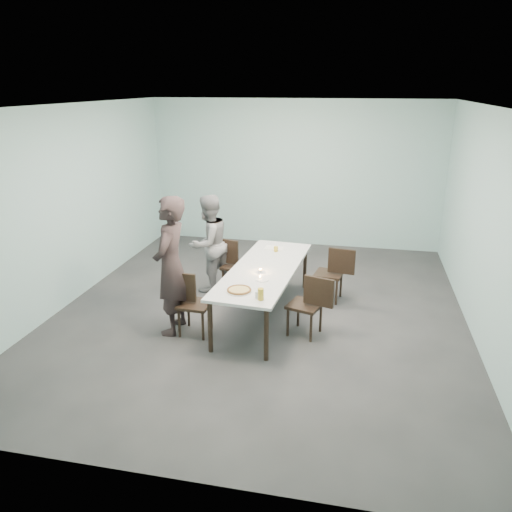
% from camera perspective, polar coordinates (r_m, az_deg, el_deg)
% --- Properties ---
extents(ground, '(7.00, 7.00, 0.00)m').
position_cam_1_polar(ground, '(7.63, 0.53, -6.29)').
color(ground, '#333335').
rests_on(ground, ground).
extents(room_shell, '(6.02, 7.02, 3.01)m').
position_cam_1_polar(room_shell, '(7.01, 0.58, 8.84)').
color(room_shell, '#A5CFD0').
rests_on(room_shell, ground).
extents(table, '(1.10, 2.66, 0.75)m').
position_cam_1_polar(table, '(7.23, 0.93, -1.82)').
color(table, white).
rests_on(table, ground).
extents(chair_near_left, '(0.62, 0.44, 0.87)m').
position_cam_1_polar(chair_near_left, '(6.87, -7.65, -4.89)').
color(chair_near_left, black).
rests_on(chair_near_left, ground).
extents(chair_far_left, '(0.65, 0.51, 0.87)m').
position_cam_1_polar(chair_far_left, '(8.20, -2.69, -0.66)').
color(chair_far_left, black).
rests_on(chair_far_left, ground).
extents(chair_near_right, '(0.65, 0.52, 0.87)m').
position_cam_1_polar(chair_near_right, '(6.77, 6.25, -5.20)').
color(chair_near_right, black).
rests_on(chair_near_right, ground).
extents(chair_far_right, '(0.64, 0.48, 0.87)m').
position_cam_1_polar(chair_far_right, '(7.92, 8.91, -1.64)').
color(chair_far_right, black).
rests_on(chair_far_right, ground).
extents(diner_near, '(0.47, 0.71, 1.91)m').
position_cam_1_polar(diner_near, '(6.79, -9.71, -1.13)').
color(diner_near, black).
rests_on(diner_near, ground).
extents(diner_far, '(0.90, 0.97, 1.61)m').
position_cam_1_polar(diner_far, '(8.18, -5.43, 1.44)').
color(diner_far, gray).
rests_on(diner_far, ground).
extents(pizza, '(0.34, 0.34, 0.04)m').
position_cam_1_polar(pizza, '(6.41, -1.94, -3.92)').
color(pizza, white).
rests_on(pizza, table).
extents(side_plate, '(0.18, 0.18, 0.01)m').
position_cam_1_polar(side_plate, '(6.77, 0.71, -2.73)').
color(side_plate, white).
rests_on(side_plate, table).
extents(beer_glass, '(0.08, 0.08, 0.15)m').
position_cam_1_polar(beer_glass, '(6.15, 0.54, -4.38)').
color(beer_glass, gold).
rests_on(beer_glass, table).
extents(water_tumbler, '(0.08, 0.08, 0.09)m').
position_cam_1_polar(water_tumbler, '(6.21, 0.25, -4.41)').
color(water_tumbler, silver).
rests_on(water_tumbler, table).
extents(tealight, '(0.06, 0.06, 0.05)m').
position_cam_1_polar(tealight, '(7.04, 0.50, -1.71)').
color(tealight, silver).
rests_on(tealight, table).
extents(amber_tumbler, '(0.07, 0.07, 0.08)m').
position_cam_1_polar(amber_tumbler, '(7.92, 2.29, 0.81)').
color(amber_tumbler, gold).
rests_on(amber_tumbler, table).
extents(menu, '(0.32, 0.24, 0.01)m').
position_cam_1_polar(menu, '(8.08, 2.10, 0.92)').
color(menu, silver).
rests_on(menu, table).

